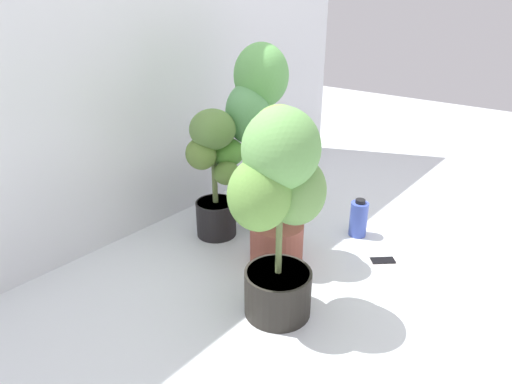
# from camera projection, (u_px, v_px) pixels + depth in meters

# --- Properties ---
(ground_plane) EXTENTS (8.00, 8.00, 0.00)m
(ground_plane) POSITION_uv_depth(u_px,v_px,m) (294.00, 265.00, 2.11)
(ground_plane) COLOR silver
(ground_plane) RESTS_ON ground
(mylar_back_wall) EXTENTS (3.20, 0.01, 2.00)m
(mylar_back_wall) POSITION_uv_depth(u_px,v_px,m) (159.00, 34.00, 2.19)
(mylar_back_wall) COLOR silver
(mylar_back_wall) RESTS_ON ground
(potted_plant_back_center) EXTENTS (0.33, 0.32, 0.68)m
(potted_plant_back_center) POSITION_uv_depth(u_px,v_px,m) (215.00, 167.00, 2.23)
(potted_plant_back_center) COLOR black
(potted_plant_back_center) RESTS_ON ground
(potted_plant_front_left) EXTENTS (0.44, 0.35, 0.84)m
(potted_plant_front_left) POSITION_uv_depth(u_px,v_px,m) (279.00, 201.00, 1.60)
(potted_plant_front_left) COLOR #282520
(potted_plant_front_left) RESTS_ON ground
(potted_plant_center) EXTENTS (0.40, 0.34, 0.76)m
(potted_plant_center) POSITION_uv_depth(u_px,v_px,m) (280.00, 180.00, 1.99)
(potted_plant_center) COLOR #984E3E
(potted_plant_center) RESTS_ON ground
(potted_plant_back_right) EXTENTS (0.43, 0.39, 0.97)m
(potted_plant_back_right) POSITION_uv_depth(u_px,v_px,m) (257.00, 118.00, 2.28)
(potted_plant_back_right) COLOR slate
(potted_plant_back_right) RESTS_ON ground
(cell_phone) EXTENTS (0.15, 0.15, 0.01)m
(cell_phone) POSITION_uv_depth(u_px,v_px,m) (383.00, 261.00, 2.13)
(cell_phone) COLOR white
(cell_phone) RESTS_ON ground
(nutrient_bottle) EXTENTS (0.09, 0.09, 0.21)m
(nutrient_bottle) POSITION_uv_depth(u_px,v_px,m) (359.00, 219.00, 2.34)
(nutrient_bottle) COLOR #4258BE
(nutrient_bottle) RESTS_ON ground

